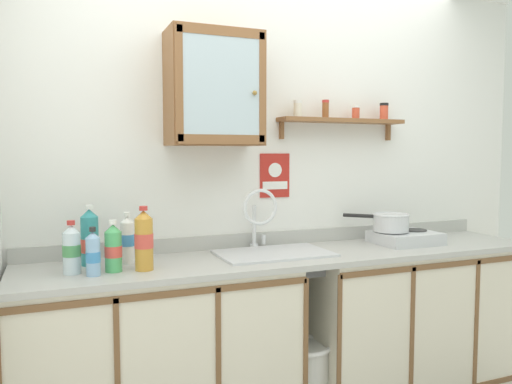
% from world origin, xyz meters
% --- Properties ---
extents(back_wall, '(3.52, 0.07, 2.59)m').
position_xyz_m(back_wall, '(0.00, 0.72, 1.30)').
color(back_wall, white).
rests_on(back_wall, ground).
extents(lower_cabinet_run, '(1.36, 0.57, 0.90)m').
position_xyz_m(lower_cabinet_run, '(-0.77, 0.42, 0.45)').
color(lower_cabinet_run, black).
rests_on(lower_cabinet_run, ground).
extents(lower_cabinet_run_right, '(1.38, 0.57, 0.90)m').
position_xyz_m(lower_cabinet_run_right, '(0.76, 0.42, 0.45)').
color(lower_cabinet_run_right, black).
rests_on(lower_cabinet_run_right, ground).
extents(countertop, '(2.88, 0.59, 0.03)m').
position_xyz_m(countertop, '(0.00, 0.42, 0.92)').
color(countertop, '#B2B2AD').
rests_on(countertop, lower_cabinet_run).
extents(backsplash, '(2.88, 0.02, 0.08)m').
position_xyz_m(backsplash, '(0.00, 0.69, 0.97)').
color(backsplash, '#B2B2AD').
rests_on(backsplash, countertop).
extents(sink, '(0.60, 0.43, 0.45)m').
position_xyz_m(sink, '(-0.14, 0.46, 0.93)').
color(sink, silver).
rests_on(sink, countertop).
extents(hot_plate_stove, '(0.36, 0.30, 0.08)m').
position_xyz_m(hot_plate_stove, '(0.72, 0.44, 0.97)').
color(hot_plate_stove, silver).
rests_on(hot_plate_stove, countertop).
extents(saucepan, '(0.32, 0.31, 0.11)m').
position_xyz_m(saucepan, '(0.63, 0.46, 1.06)').
color(saucepan, silver).
rests_on(saucepan, hot_plate_stove).
extents(bottle_soda_green_0, '(0.08, 0.08, 0.24)m').
position_xyz_m(bottle_soda_green_0, '(-0.98, 0.35, 1.04)').
color(bottle_soda_green_0, '#4CB266').
rests_on(bottle_soda_green_0, countertop).
extents(bottle_detergent_teal_1, '(0.09, 0.09, 0.29)m').
position_xyz_m(bottle_detergent_teal_1, '(-1.07, 0.53, 1.06)').
color(bottle_detergent_teal_1, teal).
rests_on(bottle_detergent_teal_1, countertop).
extents(bottle_juice_amber_2, '(0.09, 0.09, 0.30)m').
position_xyz_m(bottle_juice_amber_2, '(-0.84, 0.33, 1.07)').
color(bottle_juice_amber_2, gold).
rests_on(bottle_juice_amber_2, countertop).
extents(bottle_water_clear_3, '(0.08, 0.08, 0.24)m').
position_xyz_m(bottle_water_clear_3, '(-1.16, 0.38, 1.04)').
color(bottle_water_clear_3, silver).
rests_on(bottle_water_clear_3, countertop).
extents(bottle_water_blue_4, '(0.06, 0.06, 0.22)m').
position_xyz_m(bottle_water_blue_4, '(-1.07, 0.30, 1.03)').
color(bottle_water_blue_4, '#8CB7E0').
rests_on(bottle_water_blue_4, countertop).
extents(bottle_opaque_white_5, '(0.07, 0.07, 0.25)m').
position_xyz_m(bottle_opaque_white_5, '(-0.90, 0.50, 1.05)').
color(bottle_opaque_white_5, white).
rests_on(bottle_opaque_white_5, countertop).
extents(wall_cabinet, '(0.49, 0.30, 0.59)m').
position_xyz_m(wall_cabinet, '(-0.43, 0.56, 1.81)').
color(wall_cabinet, brown).
extents(spice_shelf, '(0.81, 0.14, 0.23)m').
position_xyz_m(spice_shelf, '(0.40, 0.63, 1.68)').
color(spice_shelf, brown).
extents(warning_sign, '(0.19, 0.01, 0.26)m').
position_xyz_m(warning_sign, '(-0.02, 0.69, 1.34)').
color(warning_sign, '#B2261E').
extents(trash_bin, '(0.29, 0.29, 0.46)m').
position_xyz_m(trash_bin, '(-0.01, 0.33, 0.24)').
color(trash_bin, silver).
rests_on(trash_bin, ground).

